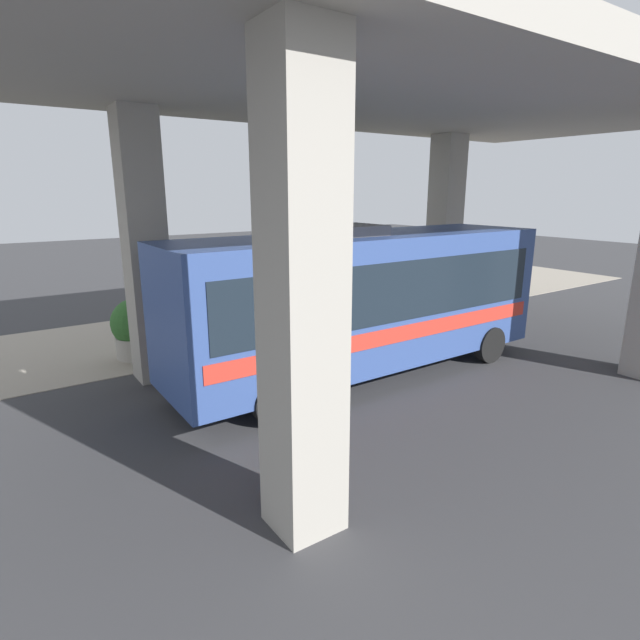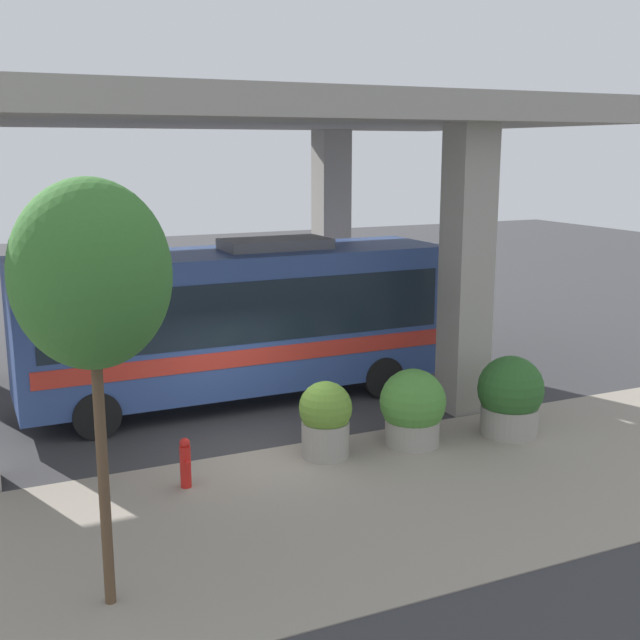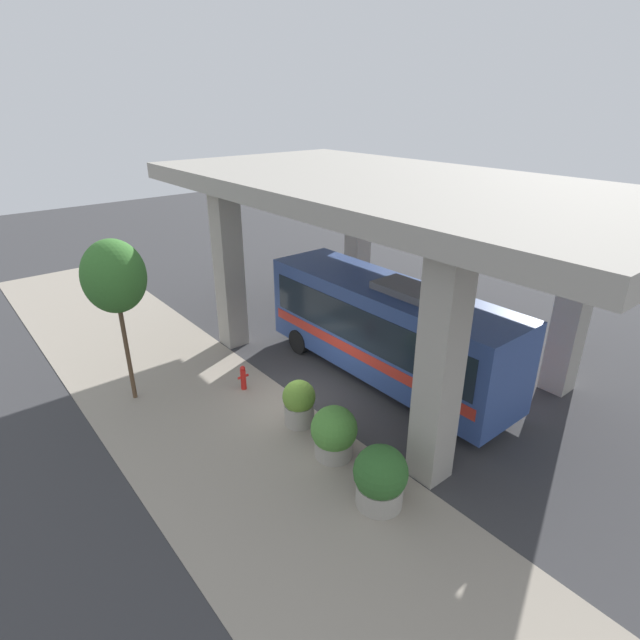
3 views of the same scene
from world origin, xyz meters
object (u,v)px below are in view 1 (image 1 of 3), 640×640
Objects in this scene: fire_hydrant at (338,310)px; planter_front at (271,315)px; planter_middle at (137,329)px; planter_back at (214,322)px; bus at (363,296)px; street_tree_near at (330,196)px.

planter_front reaches higher than fire_hydrant.
planter_front is at bearing -84.08° from fire_hydrant.
planter_middle is (-0.51, -4.01, 0.06)m from planter_front.
planter_middle reaches higher than planter_back.
bus is at bearing -29.45° from fire_hydrant.
street_tree_near reaches higher than planter_middle.
fire_hydrant is 6.90m from planter_middle.
planter_back is (0.34, 2.15, -0.06)m from planter_middle.
planter_back is (0.13, -4.73, 0.30)m from fire_hydrant.
planter_middle reaches higher than planter_front.
street_tree_near is (-2.98, 8.79, 3.55)m from planter_middle.
planter_back is 8.25m from street_tree_near.
planter_middle reaches higher than fire_hydrant.
fire_hydrant is 0.17× the size of street_tree_near.
planter_back reaches higher than fire_hydrant.
planter_middle is 0.30× the size of street_tree_near.
planter_back is (-0.17, -1.86, 0.01)m from planter_front.
bus reaches higher than planter_middle.
planter_middle is at bearing -136.77° from bus.
planter_front is (0.30, -2.87, 0.30)m from fire_hydrant.
planter_front is at bearing -53.88° from street_tree_near.
bus is 9.11m from street_tree_near.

